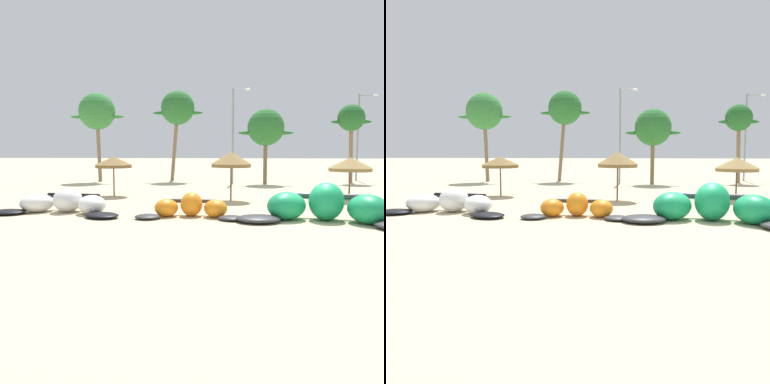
# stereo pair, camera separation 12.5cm
# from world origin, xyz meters

# --- Properties ---
(ground_plane) EXTENTS (260.00, 260.00, 0.00)m
(ground_plane) POSITION_xyz_m (0.00, 0.00, 0.00)
(ground_plane) COLOR beige
(kite_far_left) EXTENTS (6.95, 3.66, 1.26)m
(kite_far_left) POSITION_xyz_m (-12.01, 1.00, 0.48)
(kite_far_left) COLOR black
(kite_far_left) RESTS_ON ground
(kite_left) EXTENTS (5.30, 2.44, 1.14)m
(kite_left) POSITION_xyz_m (-5.59, 0.24, 0.43)
(kite_left) COLOR #333338
(kite_left) RESTS_ON ground
(kite_left_of_center) EXTENTS (7.71, 4.57, 1.70)m
(kite_left_of_center) POSITION_xyz_m (0.44, -0.59, 0.65)
(kite_left_of_center) COLOR #333338
(kite_left_of_center) RESTS_ON ground
(beach_umbrella_near_van) EXTENTS (2.57, 2.57, 2.69)m
(beach_umbrella_near_van) POSITION_xyz_m (-11.51, 8.62, 2.31)
(beach_umbrella_near_van) COLOR brown
(beach_umbrella_near_van) RESTS_ON ground
(beach_umbrella_middle) EXTENTS (2.55, 2.55, 3.02)m
(beach_umbrella_middle) POSITION_xyz_m (-3.59, 6.61, 2.55)
(beach_umbrella_middle) COLOR brown
(beach_umbrella_middle) RESTS_ON ground
(beach_umbrella_near_palms) EXTENTS (2.68, 2.68, 2.69)m
(beach_umbrella_near_palms) POSITION_xyz_m (3.73, 7.16, 2.26)
(beach_umbrella_near_palms) COLOR brown
(beach_umbrella_near_palms) RESTS_ON ground
(palm_leftmost) EXTENTS (5.36, 3.57, 8.67)m
(palm_leftmost) POSITION_xyz_m (-16.43, 21.13, 6.81)
(palm_leftmost) COLOR #7F6647
(palm_leftmost) RESTS_ON ground
(palm_left) EXTENTS (5.05, 3.37, 9.00)m
(palm_left) POSITION_xyz_m (-8.65, 22.63, 7.22)
(palm_left) COLOR #7F6647
(palm_left) RESTS_ON ground
(palm_left_of_gap) EXTENTS (5.02, 3.35, 6.85)m
(palm_left_of_gap) POSITION_xyz_m (-0.21, 19.47, 5.12)
(palm_left_of_gap) COLOR brown
(palm_left_of_gap) RESTS_ON ground
(palm_center_left) EXTENTS (3.76, 2.51, 7.41)m
(palm_center_left) POSITION_xyz_m (7.97, 21.47, 5.99)
(palm_center_left) COLOR #7F6647
(palm_center_left) RESTS_ON ground
(lamppost_west) EXTENTS (1.70, 0.24, 8.73)m
(lamppost_west) POSITION_xyz_m (-3.07, 19.44, 4.89)
(lamppost_west) COLOR gray
(lamppost_west) RESTS_ON ground
(lamppost_west_center) EXTENTS (1.98, 0.24, 8.73)m
(lamppost_west_center) POSITION_xyz_m (9.69, 24.28, 4.92)
(lamppost_west_center) COLOR gray
(lamppost_west_center) RESTS_ON ground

